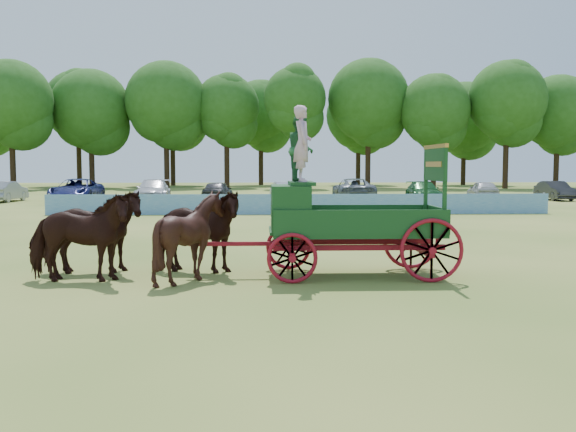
{
  "coord_description": "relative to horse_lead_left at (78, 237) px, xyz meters",
  "views": [
    {
      "loc": [
        -3.03,
        -14.94,
        2.52
      ],
      "look_at": [
        -2.38,
        0.52,
        1.3
      ],
      "focal_mm": 40.0,
      "sensor_mm": 36.0,
      "label": 1
    }
  ],
  "objects": [
    {
      "name": "horse_lead_right",
      "position": [
        0.0,
        1.1,
        0.0
      ],
      "size": [
        2.43,
        1.36,
        1.95
      ],
      "primitive_type": "imported",
      "rotation": [
        0.0,
        0.0,
        1.71
      ],
      "color": "black",
      "rests_on": "ground"
    },
    {
      "name": "horse_wheel_right",
      "position": [
        2.4,
        1.1,
        0.0
      ],
      "size": [
        2.51,
        1.61,
        1.95
      ],
      "primitive_type": "imported",
      "rotation": [
        0.0,
        0.0,
        1.31
      ],
      "color": "black",
      "rests_on": "ground"
    },
    {
      "name": "horse_wheel_left",
      "position": [
        2.4,
        0.0,
        0.0
      ],
      "size": [
        2.09,
        1.95,
        1.96
      ],
      "primitive_type": "imported",
      "rotation": [
        0.0,
        0.0,
        1.8
      ],
      "color": "black",
      "rests_on": "ground"
    },
    {
      "name": "horse_lead_left",
      "position": [
        0.0,
        0.0,
        0.0
      ],
      "size": [
        2.34,
        1.11,
        1.95
      ],
      "primitive_type": "imported",
      "rotation": [
        0.0,
        0.0,
        1.55
      ],
      "color": "black",
      "rests_on": "ground"
    },
    {
      "name": "farm_dray",
      "position": [
        5.36,
        0.57,
        0.67
      ],
      "size": [
        5.99,
        2.0,
        3.83
      ],
      "color": "#A4101F",
      "rests_on": "ground"
    },
    {
      "name": "treeline",
      "position": [
        0.88,
        61.5,
        8.19
      ],
      "size": [
        89.58,
        23.23,
        14.5
      ],
      "color": "#382314",
      "rests_on": "ground"
    },
    {
      "name": "sponsor_banner",
      "position": [
        5.97,
        19.03,
        -0.45
      ],
      "size": [
        26.0,
        0.08,
        1.05
      ],
      "primitive_type": "cube",
      "color": "#1F67AA",
      "rests_on": "ground"
    },
    {
      "name": "ground",
      "position": [
        6.97,
        1.03,
        -0.98
      ],
      "size": [
        160.0,
        160.0,
        0.0
      ],
      "primitive_type": "plane",
      "color": "#A19949",
      "rests_on": "ground"
    },
    {
      "name": "parked_cars",
      "position": [
        7.31,
        31.02,
        -0.22
      ],
      "size": [
        56.18,
        7.38,
        1.62
      ],
      "color": "silver",
      "rests_on": "ground"
    }
  ]
}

